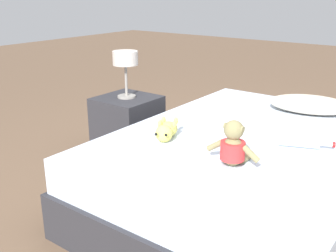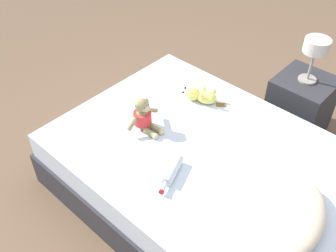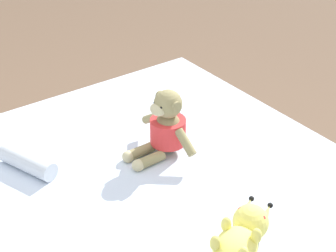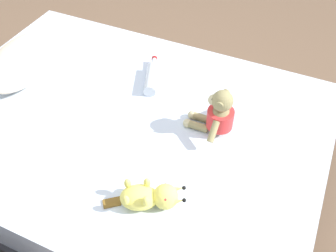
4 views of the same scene
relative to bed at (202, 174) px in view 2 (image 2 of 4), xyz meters
name	(u,v)px [view 2 (image 2 of 4)]	position (x,y,z in m)	size (l,w,h in m)	color
ground_plane	(200,195)	(0.00, 0.00, -0.23)	(16.00, 16.00, 0.00)	brown
bed	(202,174)	(0.00, 0.00, 0.00)	(1.44, 1.97, 0.47)	#2D2D33
pillow	(292,216)	(0.12, 0.68, 0.29)	(0.62, 0.46, 0.11)	beige
plush_monkey	(144,116)	(0.11, -0.44, 0.33)	(0.29, 0.23, 0.24)	#8E8456
plush_yellow_creature	(201,96)	(-0.37, -0.34, 0.29)	(0.19, 0.32, 0.10)	#EAE066
glass_bottle	(172,171)	(0.30, -0.01, 0.27)	(0.29, 0.15, 0.06)	silver
nightstand	(300,105)	(-1.11, 0.13, 0.02)	(0.43, 0.43, 0.50)	#2D2D33
bedside_lamp	(316,49)	(-1.11, 0.13, 0.55)	(0.19, 0.19, 0.36)	gray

